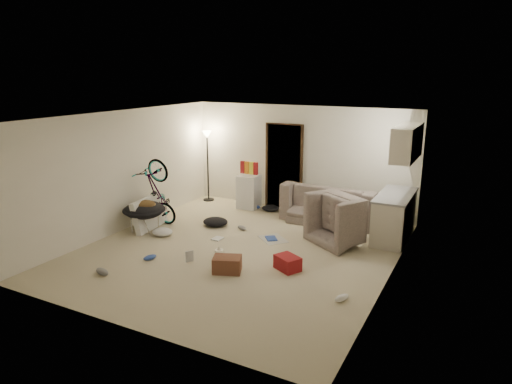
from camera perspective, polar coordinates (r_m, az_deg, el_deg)
The scene contains 39 objects.
floor at distance 8.64m, azimuth -2.17°, elevation -7.37°, with size 5.50×6.00×0.02m, color beige.
ceiling at distance 8.03m, azimuth -2.35°, elevation 9.51°, with size 5.50×6.00×0.02m, color white.
wall_back at distance 10.90m, azimuth 5.60°, elevation 4.18°, with size 5.50×0.02×2.50m, color white.
wall_front at distance 5.94m, azimuth -16.81°, elevation -5.56°, with size 5.50×0.02×2.50m, color white.
wall_left at distance 9.88m, azimuth -16.34°, elevation 2.52°, with size 0.02×6.00×2.50m, color white.
wall_right at distance 7.33m, azimuth 16.87°, elevation -1.69°, with size 0.02×6.00×2.50m, color white.
doorway at distance 11.06m, azimuth 3.56°, elevation 3.16°, with size 0.85×0.10×2.04m, color black.
door_trim at distance 11.04m, azimuth 3.50°, elevation 3.13°, with size 0.97×0.04×2.10m, color #322011.
floor_lamp at distance 11.68m, azimuth -6.10°, elevation 5.16°, with size 0.28×0.28×1.81m.
kitchen_counter at distance 9.50m, azimuth 16.86°, elevation -3.04°, with size 0.60×1.50×0.88m, color beige.
counter_top at distance 9.38m, azimuth 17.07°, elevation -0.37°, with size 0.64×1.54×0.04m, color gray.
kitchen_uppers at distance 9.15m, azimuth 18.37°, elevation 5.89°, with size 0.38×1.40×0.65m, color beige.
sofa at distance 10.30m, azimuth 9.23°, elevation -1.99°, with size 2.11×0.82×0.61m, color #343B34.
armchair at distance 9.17m, azimuth 11.52°, elevation -3.88°, with size 1.10×0.96×0.72m, color #343B34.
bicycle at distance 10.15m, azimuth -12.12°, elevation -1.84°, with size 0.53×1.52×0.80m, color black.
book_asset at distance 8.20m, azimuth -8.78°, elevation -8.67°, with size 0.15×0.21×0.02m, color maroon.
mini_fridge at distance 11.16m, azimuth -0.90°, elevation 0.07°, with size 0.48×0.48×0.82m, color white.
snack_box_0 at distance 11.10m, azimuth -1.69°, elevation 3.12°, with size 0.10×0.07×0.30m, color maroon.
snack_box_1 at distance 11.05m, azimuth -1.14°, elevation 3.06°, with size 0.10×0.07×0.30m, color orange.
snack_box_2 at distance 10.99m, azimuth -0.59°, elevation 3.00°, with size 0.10×0.07×0.30m, color yellow.
snack_box_3 at distance 10.94m, azimuth -0.03°, elevation 2.94°, with size 0.10×0.07×0.30m, color maroon.
saucer_chair at distance 9.83m, azimuth -13.77°, elevation -2.64°, with size 0.89×0.89×0.63m.
hoodie at distance 9.72m, azimuth -13.73°, elevation -1.64°, with size 0.48×0.40×0.22m, color #51381B.
sofa_drape at distance 10.55m, azimuth 4.39°, elevation -0.11°, with size 0.56×0.46×0.28m, color black.
tv_box at distance 9.95m, azimuth -13.20°, elevation -2.59°, with size 0.12×1.03×0.68m, color silver.
drink_case_a at distance 7.73m, azimuth -3.63°, elevation -9.02°, with size 0.46×0.33×0.27m, color brown.
drink_case_b at distance 7.82m, azimuth 3.97°, elevation -8.84°, with size 0.42×0.31×0.24m, color maroon.
juicer at distance 8.29m, azimuth -4.63°, elevation -7.63°, with size 0.16×0.16×0.23m.
newspaper at distance 9.19m, azimuth 2.14°, elevation -5.90°, with size 0.44×0.57×0.01m, color beige.
book_blue at distance 9.18m, azimuth 1.92°, elevation -5.83°, with size 0.20×0.28×0.03m, color #2E4DA8.
book_white at distance 9.22m, azimuth -4.84°, elevation -5.82°, with size 0.18×0.23×0.02m, color silver.
shoe_0 at distance 11.17m, azimuth -0.03°, elevation -1.85°, with size 0.25×0.10×0.09m, color #2E4DA8.
shoe_1 at distance 9.69m, azimuth -1.79°, elevation -4.50°, with size 0.25×0.10×0.09m, color slate.
shoe_2 at distance 8.42m, azimuth -13.13°, elevation -7.96°, with size 0.25×0.10×0.09m, color #2E4DA8.
shoe_3 at distance 8.05m, azimuth -18.68°, elevation -9.42°, with size 0.30×0.12×0.11m, color slate.
shoe_4 at distance 6.96m, azimuth 10.68°, elevation -12.87°, with size 0.27×0.11×0.10m, color white.
clothes_lump_a at distance 9.98m, azimuth -5.09°, elevation -3.73°, with size 0.55×0.47×0.18m, color black.
clothes_lump_b at distance 10.99m, azimuth 1.82°, elevation -2.04°, with size 0.42×0.37×0.13m, color black.
clothes_lump_c at distance 9.58m, azimuth -11.63°, elevation -4.91°, with size 0.45×0.39×0.14m, color silver.
Camera 1 is at (3.97, -6.95, 3.25)m, focal length 32.00 mm.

